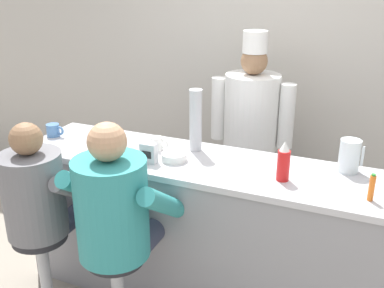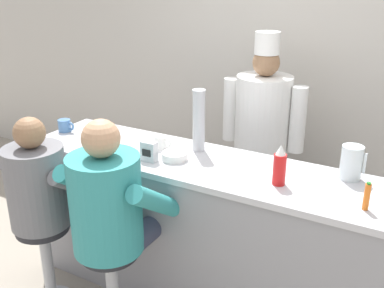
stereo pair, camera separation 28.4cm
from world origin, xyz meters
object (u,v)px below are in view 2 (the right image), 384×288
object	(u,v)px
cereal_bowl	(175,156)
diner_seated_teal	(110,208)
cook_in_whites_near	(262,132)
hot_sauce_bottle_orange	(367,196)
water_pitcher_clear	(351,163)
coffee_mug_blue	(65,126)
cup_stack_steel	(199,121)
breakfast_plate	(105,150)
coffee_mug_white	(161,142)
diner_seated_grey	(42,192)
napkin_dispenser_chrome	(149,151)
ketchup_bottle_red	(280,166)

from	to	relation	value
cereal_bowl	diner_seated_teal	size ratio (longest dim) A/B	0.12
diner_seated_teal	cook_in_whites_near	distance (m)	1.52
hot_sauce_bottle_orange	water_pitcher_clear	xyz separation A→B (m)	(-0.15, 0.34, 0.03)
hot_sauce_bottle_orange	coffee_mug_blue	size ratio (longest dim) A/B	1.06
cup_stack_steel	breakfast_plate	bearing A→B (deg)	-147.87
coffee_mug_blue	coffee_mug_white	distance (m)	0.84
diner_seated_grey	cook_in_whites_near	size ratio (longest dim) A/B	0.77
water_pitcher_clear	coffee_mug_blue	distance (m)	2.07
hot_sauce_bottle_orange	diner_seated_grey	world-z (taller)	diner_seated_grey
coffee_mug_blue	napkin_dispenser_chrome	distance (m)	0.90
coffee_mug_white	cup_stack_steel	xyz separation A→B (m)	(0.24, 0.10, 0.17)
cereal_bowl	diner_seated_grey	world-z (taller)	diner_seated_grey
coffee_mug_blue	coffee_mug_white	bearing A→B (deg)	3.77
coffee_mug_white	cup_stack_steel	world-z (taller)	cup_stack_steel
napkin_dispenser_chrome	diner_seated_teal	world-z (taller)	diner_seated_teal
cup_stack_steel	diner_seated_grey	bearing A→B (deg)	-136.26
water_pitcher_clear	napkin_dispenser_chrome	size ratio (longest dim) A/B	1.57
napkin_dispenser_chrome	diner_seated_grey	world-z (taller)	diner_seated_grey
ketchup_bottle_red	coffee_mug_white	distance (m)	0.90
cereal_bowl	cook_in_whites_near	bearing A→B (deg)	76.38
breakfast_plate	diner_seated_teal	bearing A→B (deg)	-47.99
cook_in_whites_near	cup_stack_steel	bearing A→B (deg)	-103.37
breakfast_plate	diner_seated_grey	xyz separation A→B (m)	(-0.22, -0.39, -0.20)
breakfast_plate	diner_seated_grey	world-z (taller)	diner_seated_grey
water_pitcher_clear	cook_in_whites_near	bearing A→B (deg)	139.10
napkin_dispenser_chrome	diner_seated_teal	xyz separation A→B (m)	(-0.01, -0.40, -0.22)
cereal_bowl	cup_stack_steel	xyz separation A→B (m)	(0.06, 0.22, 0.19)
water_pitcher_clear	cup_stack_steel	size ratio (longest dim) A/B	0.48
ketchup_bottle_red	hot_sauce_bottle_orange	world-z (taller)	ketchup_bottle_red
coffee_mug_white	breakfast_plate	bearing A→B (deg)	-141.99
water_pitcher_clear	coffee_mug_white	size ratio (longest dim) A/B	1.57
hot_sauce_bottle_orange	cup_stack_steel	size ratio (longest dim) A/B	0.36
breakfast_plate	cook_in_whites_near	distance (m)	1.30
water_pitcher_clear	coffee_mug_blue	bearing A→B (deg)	-174.44
breakfast_plate	water_pitcher_clear	bearing A→B (deg)	14.00
diner_seated_teal	napkin_dispenser_chrome	bearing A→B (deg)	89.18
coffee_mug_blue	diner_seated_teal	xyz separation A→B (m)	(0.88, -0.56, -0.20)
ketchup_bottle_red	diner_seated_grey	size ratio (longest dim) A/B	0.18
ketchup_bottle_red	breakfast_plate	size ratio (longest dim) A/B	0.96
breakfast_plate	coffee_mug_blue	bearing A→B (deg)	161.28
cereal_bowl	napkin_dispenser_chrome	distance (m)	0.17
breakfast_plate	cereal_bowl	bearing A→B (deg)	13.71
hot_sauce_bottle_orange	cup_stack_steel	xyz separation A→B (m)	(-1.14, 0.30, 0.14)
ketchup_bottle_red	coffee_mug_white	xyz separation A→B (m)	(-0.89, 0.13, -0.07)
coffee_mug_white	napkin_dispenser_chrome	size ratio (longest dim) A/B	1.00
hot_sauce_bottle_orange	diner_seated_teal	xyz separation A→B (m)	(-1.33, -0.42, -0.23)
breakfast_plate	cup_stack_steel	xyz separation A→B (m)	(0.54, 0.34, 0.20)
diner_seated_grey	cook_in_whites_near	world-z (taller)	cook_in_whites_near
cereal_bowl	breakfast_plate	bearing A→B (deg)	-166.29
hot_sauce_bottle_orange	cook_in_whites_near	distance (m)	1.43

